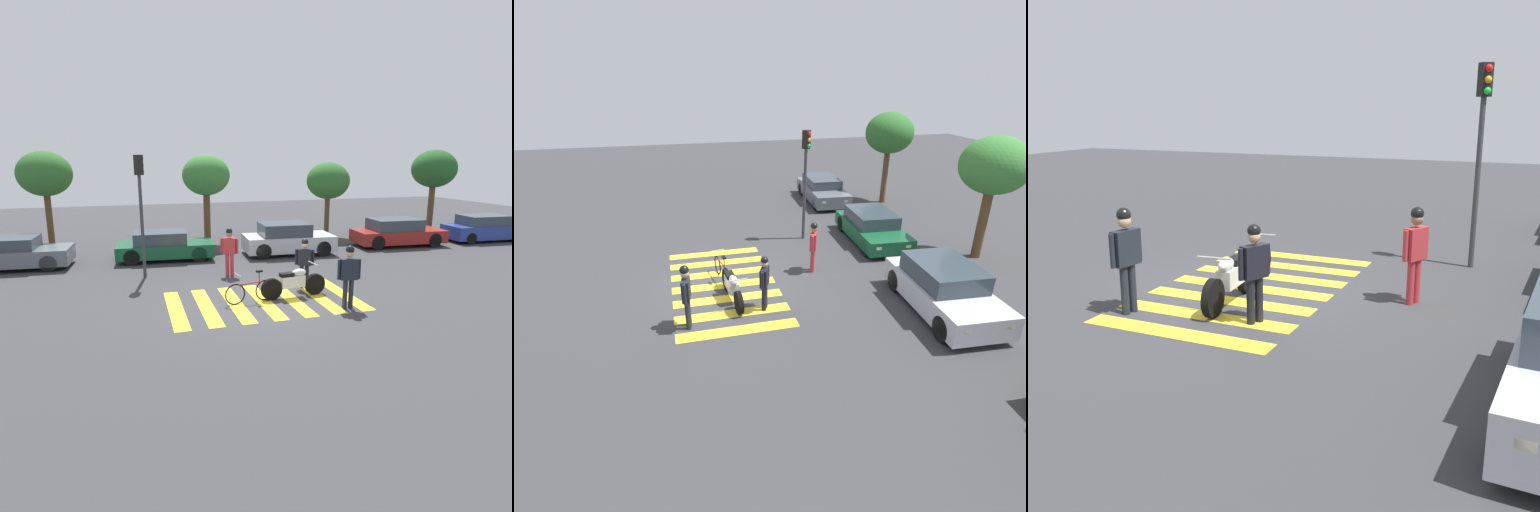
% 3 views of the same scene
% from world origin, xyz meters
% --- Properties ---
extents(ground_plane, '(60.00, 60.00, 0.00)m').
position_xyz_m(ground_plane, '(0.00, 0.00, 0.00)').
color(ground_plane, '#38383A').
extents(police_motorcycle, '(2.23, 0.62, 1.06)m').
position_xyz_m(police_motorcycle, '(1.03, 0.11, 0.47)').
color(police_motorcycle, black).
rests_on(police_motorcycle, ground_plane).
extents(leaning_bicycle, '(1.65, 0.46, 0.99)m').
position_xyz_m(leaning_bicycle, '(-0.42, 0.00, 0.37)').
color(leaning_bicycle, black).
rests_on(leaning_bicycle, ground_plane).
extents(officer_on_foot, '(0.60, 0.38, 1.71)m').
position_xyz_m(officer_on_foot, '(1.75, 0.97, 0.98)').
color(officer_on_foot, black).
rests_on(officer_on_foot, ground_plane).
extents(officer_by_motorcycle, '(0.69, 0.28, 1.89)m').
position_xyz_m(officer_by_motorcycle, '(2.19, -1.30, 1.11)').
color(officer_by_motorcycle, '#1E232D').
rests_on(officer_by_motorcycle, ground_plane).
extents(pedestrian_bystander, '(0.63, 0.39, 1.82)m').
position_xyz_m(pedestrian_bystander, '(-0.34, 3.21, 1.06)').
color(pedestrian_bystander, '#B22D33').
rests_on(pedestrian_bystander, ground_plane).
extents(crosswalk_stripes, '(5.85, 3.41, 0.01)m').
position_xyz_m(crosswalk_stripes, '(0.00, 0.00, 0.00)').
color(crosswalk_stripes, yellow).
rests_on(crosswalk_stripes, ground_plane).
extents(car_grey_coupe, '(4.54, 2.09, 1.28)m').
position_xyz_m(car_grey_coupe, '(-8.49, 6.63, 0.63)').
color(car_grey_coupe, black).
rests_on(car_grey_coupe, ground_plane).
extents(car_green_compact, '(4.21, 2.11, 1.25)m').
position_xyz_m(car_green_compact, '(-2.48, 6.56, 0.61)').
color(car_green_compact, black).
rests_on(car_green_compact, ground_plane).
extents(car_silver_sedan, '(4.20, 2.15, 1.45)m').
position_xyz_m(car_silver_sedan, '(3.06, 6.07, 0.70)').
color(car_silver_sedan, black).
rests_on(car_silver_sedan, ground_plane).
extents(traffic_light_pole, '(0.35, 0.33, 4.45)m').
position_xyz_m(traffic_light_pole, '(-3.41, 3.89, 2.97)').
color(traffic_light_pole, '#38383D').
rests_on(traffic_light_pole, ground_plane).
extents(street_tree_near, '(2.41, 2.41, 4.67)m').
position_xyz_m(street_tree_near, '(-7.45, 9.72, 3.60)').
color(street_tree_near, brown).
rests_on(street_tree_near, ground_plane).
extents(street_tree_mid, '(2.40, 2.40, 4.52)m').
position_xyz_m(street_tree_mid, '(-0.01, 9.72, 3.44)').
color(street_tree_mid, brown).
rests_on(street_tree_mid, ground_plane).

